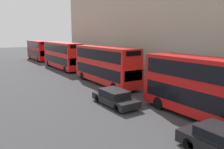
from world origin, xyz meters
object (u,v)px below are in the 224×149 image
(bus_leading, at_px, (213,88))
(bus_third_in_queue, at_px, (62,54))
(bus_trailing, at_px, (39,50))
(pedestrian, at_px, (66,60))
(car_hatchback, at_px, (115,97))
(bus_second_in_queue, at_px, (105,64))

(bus_leading, xyz_separation_m, bus_third_in_queue, (0.00, 27.02, 0.07))
(bus_leading, bearing_deg, bus_trailing, 90.00)
(pedestrian, bearing_deg, car_hatchback, -103.14)
(bus_second_in_queue, bearing_deg, bus_third_in_queue, 90.00)
(bus_trailing, relative_size, car_hatchback, 2.31)
(bus_third_in_queue, xyz_separation_m, car_hatchback, (-3.40, -20.64, -1.73))
(bus_leading, relative_size, pedestrian, 6.14)
(bus_third_in_queue, distance_m, car_hatchback, 20.99)
(bus_leading, distance_m, pedestrian, 32.77)
(car_hatchback, distance_m, pedestrian, 26.95)
(bus_leading, relative_size, bus_third_in_queue, 0.91)
(bus_second_in_queue, distance_m, car_hatchback, 7.96)
(bus_leading, bearing_deg, bus_second_in_queue, 90.00)
(bus_leading, bearing_deg, pedestrian, 85.22)
(bus_trailing, distance_m, car_hatchback, 35.23)
(pedestrian, bearing_deg, bus_third_in_queue, -115.96)
(bus_third_in_queue, bearing_deg, pedestrian, 64.04)
(bus_third_in_queue, xyz_separation_m, pedestrian, (2.73, 5.60, -1.63))
(car_hatchback, relative_size, pedestrian, 2.66)
(pedestrian, bearing_deg, bus_trailing, 107.25)
(bus_second_in_queue, relative_size, bus_third_in_queue, 0.91)
(bus_second_in_queue, height_order, bus_trailing, bus_second_in_queue)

